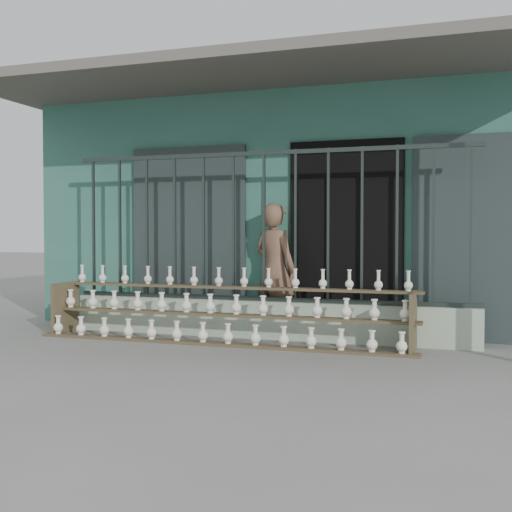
% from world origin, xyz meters
% --- Properties ---
extents(ground, '(60.00, 60.00, 0.00)m').
position_xyz_m(ground, '(0.00, 0.00, 0.00)').
color(ground, slate).
extents(workshop_building, '(7.40, 6.60, 3.21)m').
position_xyz_m(workshop_building, '(0.00, 4.23, 1.62)').
color(workshop_building, '#306557').
rests_on(workshop_building, ground).
extents(parapet_wall, '(5.00, 0.20, 0.45)m').
position_xyz_m(parapet_wall, '(0.00, 1.30, 0.23)').
color(parapet_wall, '#A8BEA3').
rests_on(parapet_wall, ground).
extents(security_fence, '(5.00, 0.04, 1.80)m').
position_xyz_m(security_fence, '(-0.00, 1.30, 1.35)').
color(security_fence, '#283330').
rests_on(security_fence, parapet_wall).
extents(shelf_rack, '(4.50, 0.68, 0.85)m').
position_xyz_m(shelf_rack, '(-0.37, 0.88, 0.36)').
color(shelf_rack, brown).
rests_on(shelf_rack, ground).
extents(elderly_woman, '(0.70, 0.59, 1.63)m').
position_xyz_m(elderly_woman, '(0.06, 1.57, 0.82)').
color(elderly_woman, brown).
rests_on(elderly_woman, ground).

